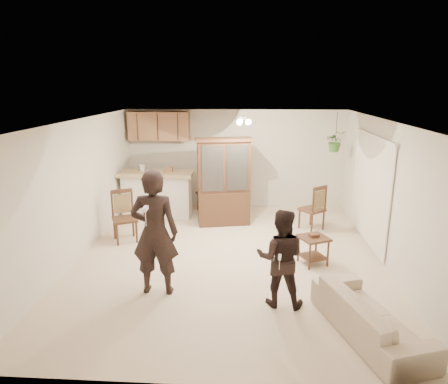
# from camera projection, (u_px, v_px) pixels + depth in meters

# --- Properties ---
(floor) EXTENTS (6.50, 6.50, 0.00)m
(floor) POSITION_uv_depth(u_px,v_px,m) (229.00, 258.00, 7.38)
(floor) COLOR beige
(floor) RESTS_ON ground
(ceiling) EXTENTS (5.50, 6.50, 0.02)m
(ceiling) POSITION_uv_depth(u_px,v_px,m) (230.00, 121.00, 6.72)
(ceiling) COLOR white
(ceiling) RESTS_ON wall_back
(wall_back) EXTENTS (5.50, 0.02, 2.50)m
(wall_back) POSITION_uv_depth(u_px,v_px,m) (236.00, 159.00, 10.18)
(wall_back) COLOR beige
(wall_back) RESTS_ON ground
(wall_front) EXTENTS (5.50, 0.02, 2.50)m
(wall_front) POSITION_uv_depth(u_px,v_px,m) (213.00, 279.00, 3.92)
(wall_front) COLOR beige
(wall_front) RESTS_ON ground
(wall_left) EXTENTS (0.02, 6.50, 2.50)m
(wall_left) POSITION_uv_depth(u_px,v_px,m) (78.00, 190.00, 7.22)
(wall_left) COLOR beige
(wall_left) RESTS_ON ground
(wall_right) EXTENTS (0.02, 6.50, 2.50)m
(wall_right) POSITION_uv_depth(u_px,v_px,m) (388.00, 195.00, 6.89)
(wall_right) COLOR beige
(wall_right) RESTS_ON ground
(breakfast_bar) EXTENTS (1.60, 0.55, 1.00)m
(breakfast_bar) POSITION_uv_depth(u_px,v_px,m) (157.00, 196.00, 9.62)
(breakfast_bar) COLOR white
(breakfast_bar) RESTS_ON floor
(bar_top) EXTENTS (1.75, 0.70, 0.08)m
(bar_top) POSITION_uv_depth(u_px,v_px,m) (156.00, 174.00, 9.48)
(bar_top) COLOR tan
(bar_top) RESTS_ON breakfast_bar
(upper_cabinets) EXTENTS (1.50, 0.34, 0.70)m
(upper_cabinets) POSITION_uv_depth(u_px,v_px,m) (159.00, 126.00, 9.90)
(upper_cabinets) COLOR brown
(upper_cabinets) RESTS_ON wall_back
(vertical_blinds) EXTENTS (0.06, 2.30, 2.10)m
(vertical_blinds) POSITION_uv_depth(u_px,v_px,m) (370.00, 190.00, 7.80)
(vertical_blinds) COLOR silver
(vertical_blinds) RESTS_ON wall_right
(ceiling_fixture) EXTENTS (0.36, 0.36, 0.20)m
(ceiling_fixture) POSITION_uv_depth(u_px,v_px,m) (243.00, 121.00, 7.89)
(ceiling_fixture) COLOR beige
(ceiling_fixture) RESTS_ON ceiling
(hanging_plant) EXTENTS (0.43, 0.37, 0.48)m
(hanging_plant) POSITION_uv_depth(u_px,v_px,m) (335.00, 141.00, 9.07)
(hanging_plant) COLOR #315F26
(hanging_plant) RESTS_ON ceiling
(plant_cord) EXTENTS (0.01, 0.01, 0.65)m
(plant_cord) POSITION_uv_depth(u_px,v_px,m) (336.00, 127.00, 8.98)
(plant_cord) COLOR black
(plant_cord) RESTS_ON ceiling
(sofa) EXTENTS (1.27, 2.01, 0.73)m
(sofa) POSITION_uv_depth(u_px,v_px,m) (370.00, 309.00, 5.04)
(sofa) COLOR beige
(sofa) RESTS_ON floor
(adult) EXTENTS (0.66, 0.43, 1.80)m
(adult) POSITION_uv_depth(u_px,v_px,m) (155.00, 237.00, 5.95)
(adult) COLOR black
(adult) RESTS_ON floor
(child) EXTENTS (0.71, 0.59, 1.35)m
(child) POSITION_uv_depth(u_px,v_px,m) (280.00, 261.00, 5.67)
(child) COLOR black
(child) RESTS_ON floor
(china_hutch) EXTENTS (1.32, 0.71, 1.97)m
(china_hutch) POSITION_uv_depth(u_px,v_px,m) (224.00, 183.00, 8.94)
(china_hutch) COLOR #331E12
(china_hutch) RESTS_ON floor
(side_table) EXTENTS (0.62, 0.62, 0.57)m
(side_table) POSITION_uv_depth(u_px,v_px,m) (313.00, 250.00, 7.07)
(side_table) COLOR #331E12
(side_table) RESTS_ON floor
(chair_bar) EXTENTS (0.62, 0.62, 1.04)m
(chair_bar) POSITION_uv_depth(u_px,v_px,m) (125.00, 227.00, 8.11)
(chair_bar) COLOR #331E12
(chair_bar) RESTS_ON floor
(chair_hutch_left) EXTENTS (0.64, 0.64, 1.03)m
(chair_hutch_left) POSITION_uv_depth(u_px,v_px,m) (208.00, 199.00, 10.12)
(chair_hutch_left) COLOR #331E12
(chair_hutch_left) RESTS_ON floor
(chair_hutch_right) EXTENTS (0.63, 0.63, 1.01)m
(chair_hutch_right) POSITION_uv_depth(u_px,v_px,m) (311.00, 217.00, 8.78)
(chair_hutch_right) COLOR #331E12
(chair_hutch_right) RESTS_ON floor
(controller_adult) EXTENTS (0.05, 0.17, 0.05)m
(controller_adult) POSITION_uv_depth(u_px,v_px,m) (145.00, 209.00, 5.36)
(controller_adult) COLOR white
(controller_adult) RESTS_ON adult
(controller_child) EXTENTS (0.05, 0.13, 0.04)m
(controller_child) POSITION_uv_depth(u_px,v_px,m) (280.00, 257.00, 5.30)
(controller_child) COLOR white
(controller_child) RESTS_ON child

